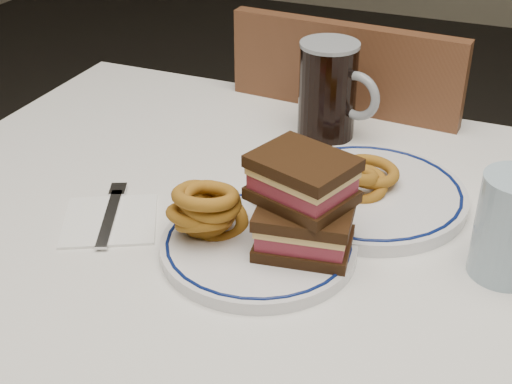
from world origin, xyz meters
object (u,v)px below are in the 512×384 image
at_px(main_plate, 259,245).
at_px(beer_mug, 329,90).
at_px(chair_far, 354,201).
at_px(far_plate, 367,194).
at_px(reuben_sandwich, 303,204).

distance_m(main_plate, beer_mug, 0.36).
height_order(chair_far, far_plate, chair_far).
bearing_deg(beer_mug, reuben_sandwich, -77.52).
relative_size(reuben_sandwich, beer_mug, 0.89).
relative_size(chair_far, main_plate, 3.67).
bearing_deg(main_plate, beer_mug, 93.69).
height_order(reuben_sandwich, beer_mug, beer_mug).
xyz_separation_m(chair_far, main_plate, (0.02, -0.58, 0.27)).
distance_m(chair_far, reuben_sandwich, 0.66).
relative_size(main_plate, far_plate, 0.89).
xyz_separation_m(chair_far, beer_mug, (0.00, -0.23, 0.34)).
relative_size(chair_far, far_plate, 3.27).
distance_m(chair_far, main_plate, 0.64).
distance_m(main_plate, far_plate, 0.20).
distance_m(main_plate, reuben_sandwich, 0.09).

